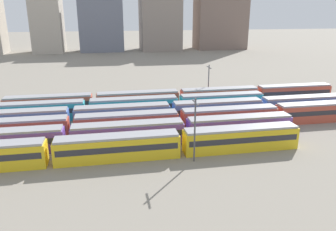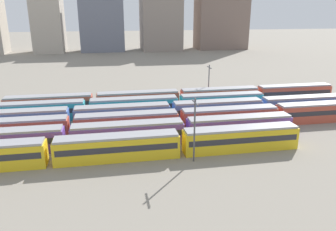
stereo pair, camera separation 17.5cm
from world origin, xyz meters
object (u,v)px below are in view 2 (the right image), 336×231
train_track_4 (134,106)px  catenary_pole_1 (209,81)px  train_track_1 (128,134)px  train_track_2 (276,114)px  train_track_0 (118,147)px  train_track_3 (171,112)px  catenary_pole_0 (195,127)px  train_track_5 (180,98)px

train_track_4 → catenary_pole_1: size_ratio=6.41×
train_track_1 → train_track_2: bearing=10.3°
train_track_0 → train_track_3: (10.96, 15.60, 0.00)m
catenary_pole_0 → catenary_pole_1: 33.83m
train_track_2 → catenary_pole_0: catenary_pole_0 is taller
train_track_5 → catenary_pole_1: 8.75m
train_track_0 → train_track_2: bearing=18.9°
train_track_3 → train_track_1: bearing=-131.2°
train_track_0 → catenary_pole_0: (10.74, -2.72, 3.34)m
train_track_0 → train_track_5: size_ratio=0.75×
train_track_1 → train_track_3: bearing=48.8°
train_track_3 → catenary_pole_1: bearing=49.0°
train_track_2 → train_track_0: bearing=-161.1°
train_track_4 → train_track_1: bearing=-98.4°
train_track_4 → catenary_pole_1: (18.44, 8.17, 2.97)m
train_track_0 → catenary_pole_1: catenary_pole_1 is taller
catenary_pole_1 → train_track_4: bearing=-156.1°
train_track_5 → train_track_4: bearing=-154.2°
train_track_0 → catenary_pole_0: catenary_pole_0 is taller
train_track_2 → train_track_5: 21.97m
train_track_3 → catenary_pole_0: catenary_pole_0 is taller
train_track_0 → train_track_5: same height
train_track_3 → catenary_pole_0: size_ratio=7.94×
catenary_pole_0 → train_track_0: bearing=165.8°
train_track_0 → catenary_pole_1: (22.59, 28.97, 2.97)m
train_track_2 → train_track_4: (-26.23, 10.40, -0.00)m
catenary_pole_1 → catenary_pole_0: bearing=-110.5°
train_track_5 → catenary_pole_1: size_ratio=8.59×
train_track_2 → train_track_4: same height
train_track_0 → catenary_pole_1: size_ratio=6.41×
train_track_1 → catenary_pole_1: 31.68m
train_track_0 → train_track_4: size_ratio=1.00×
train_track_2 → train_track_5: size_ratio=1.51×
train_track_3 → catenary_pole_0: (-0.22, -18.32, 3.34)m
train_track_2 → train_track_1: bearing=-169.7°
catenary_pole_1 → train_track_5: bearing=-158.9°
train_track_0 → train_track_4: bearing=78.7°
train_track_0 → train_track_1: (1.86, 5.20, 0.00)m
train_track_3 → catenary_pole_1: size_ratio=8.59×
train_track_0 → train_track_3: size_ratio=0.75×
train_track_3 → catenary_pole_1: catenary_pole_1 is taller
train_track_1 → train_track_4: 15.77m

